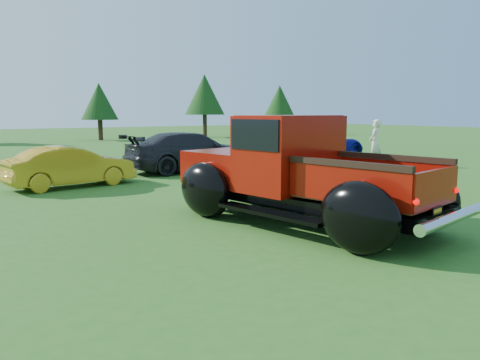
{
  "coord_description": "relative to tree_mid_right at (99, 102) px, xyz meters",
  "views": [
    {
      "loc": [
        -4.96,
        -6.5,
        2.18
      ],
      "look_at": [
        -0.56,
        0.2,
        1.01
      ],
      "focal_mm": 35.0,
      "sensor_mm": 36.0,
      "label": 1
    }
  ],
  "objects": [
    {
      "name": "show_car_yellow",
      "position": [
        -7.65,
        -22.42,
        -2.37
      ],
      "size": [
        3.78,
        1.8,
        1.2
      ],
      "primitive_type": "imported",
      "rotation": [
        0.0,
        0.0,
        1.72
      ],
      "color": "#B88918",
      "rests_on": "ground"
    },
    {
      "name": "spectator",
      "position": [
        4.15,
        -23.55,
        -2.03
      ],
      "size": [
        0.81,
        0.69,
        1.88
      ],
      "primitive_type": "imported",
      "rotation": [
        0.0,
        0.0,
        3.57
      ],
      "color": "beige",
      "rests_on": "ground"
    },
    {
      "name": "tree_far_east",
      "position": [
        18.0,
        0.5,
        0.27
      ],
      "size": [
        3.07,
        3.07,
        4.8
      ],
      "color": "#332114",
      "rests_on": "ground"
    },
    {
      "name": "show_car_blue",
      "position": [
        2.69,
        -21.34,
        -2.22
      ],
      "size": [
        5.74,
        3.38,
        1.5
      ],
      "primitive_type": "imported",
      "rotation": [
        0.0,
        0.0,
        1.74
      ],
      "color": "#0C0F88",
      "rests_on": "ground"
    },
    {
      "name": "show_car_grey",
      "position": [
        -2.97,
        -21.06,
        -2.25
      ],
      "size": [
        4.98,
        2.03,
        1.44
      ],
      "primitive_type": "imported",
      "rotation": [
        0.0,
        0.0,
        1.57
      ],
      "color": "black",
      "rests_on": "ground"
    },
    {
      "name": "tree_east",
      "position": [
        9.0,
        -0.5,
        0.68
      ],
      "size": [
        3.46,
        3.46,
        5.4
      ],
      "color": "#332114",
      "rests_on": "ground"
    },
    {
      "name": "tree_mid_right",
      "position": [
        0.0,
        0.0,
        0.0
      ],
      "size": [
        2.82,
        2.82,
        4.4
      ],
      "color": "#332114",
      "rests_on": "ground"
    },
    {
      "name": "pickup_truck",
      "position": [
        -5.02,
        -29.25,
        -1.97
      ],
      "size": [
        3.55,
        6.0,
        2.12
      ],
      "rotation": [
        0.0,
        0.0,
        0.19
      ],
      "color": "black",
      "rests_on": "ground"
    },
    {
      "name": "ground",
      "position": [
        -6.0,
        -30.0,
        -2.97
      ],
      "size": [
        120.0,
        120.0,
        0.0
      ],
      "primitive_type": "plane",
      "color": "#255D1A",
      "rests_on": "ground"
    }
  ]
}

